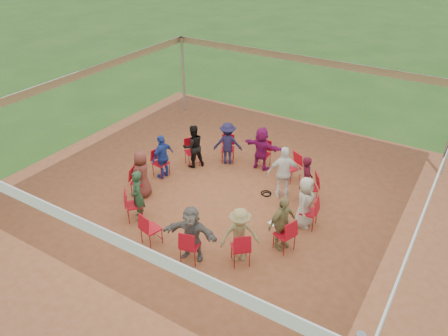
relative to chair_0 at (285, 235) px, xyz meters
The scene contains 30 objects.
ground 2.50m from the chair_0, 159.48° to the left, with size 80.00×80.00×0.00m, color #265019.
dirt_patch 2.50m from the chair_0, 159.48° to the left, with size 13.00×13.00×0.00m, color brown.
tent 3.12m from the chair_0, 159.48° to the left, with size 10.33×10.33×3.00m.
chair_0 is the anchor object (origin of this frame).
chair_1 1.18m from the chair_0, 83.32° to the left, with size 0.42×0.44×0.90m, color #B20B1C, non-canonical shape.
chair_2 2.29m from the chair_0, 97.17° to the left, with size 0.42×0.44×0.90m, color #B20B1C, non-canonical shape.
chair_3 3.27m from the chair_0, 111.02° to the left, with size 0.42×0.44×0.90m, color #B20B1C, non-canonical shape.
chair_4 4.05m from the chair_0, 124.86° to the left, with size 0.42×0.44×0.90m, color #B20B1C, non-canonical shape.
chair_5 4.61m from the chair_0, 138.71° to the left, with size 0.42×0.44×0.90m, color #B20B1C, non-canonical shape.
chair_6 4.89m from the chair_0, 152.55° to the left, with size 0.42×0.44×0.90m, color #B20B1C, non-canonical shape.
chair_7 4.89m from the chair_0, 166.40° to the left, with size 0.42×0.44×0.90m, color #B20B1C, non-canonical shape.
chair_8 4.61m from the chair_0, behind, with size 0.42×0.44×0.90m, color #B20B1C, non-canonical shape.
chair_9 4.05m from the chair_0, 165.91° to the right, with size 0.42×0.44×0.90m, color #B20B1C, non-canonical shape.
chair_10 3.27m from the chair_0, 152.06° to the right, with size 0.42×0.44×0.90m, color #B20B1C, non-canonical shape.
chair_11 2.29m from the chair_0, 138.21° to the right, with size 0.42×0.44×0.90m, color #B20B1C, non-canonical shape.
chair_12 1.18m from the chair_0, 124.37° to the right, with size 0.42×0.44×0.90m, color #B20B1C, non-canonical shape.
person_seated_0 0.30m from the chair_0, 159.48° to the left, with size 0.84×0.43×1.43m, color #908756.
person_seated_1 1.19m from the chair_0, 89.11° to the left, with size 0.70×0.39×1.43m, color #ABA999.
person_seated_2 2.25m from the chair_0, 99.89° to the left, with size 0.52×0.34×1.43m, color #410B1B.
person_seated_3 3.96m from the chair_0, 125.85° to the left, with size 1.33×0.50×1.43m, color #871463.
person_seated_4 4.50m from the chair_0, 139.25° to the left, with size 0.93×0.46×1.43m, color #19183D.
person_seated_5 4.78m from the chair_0, 152.73° to the left, with size 0.70×0.40×1.43m, color black.
person_seated_6 4.78m from the chair_0, 166.23° to the left, with size 0.84×0.43×1.43m, color #213D9F.
person_seated_7 4.50m from the chair_0, behind, with size 0.70×0.39×1.43m, color brown.
person_seated_8 3.96m from the chair_0, 166.89° to the right, with size 0.52×0.34×1.43m, color #22452B.
person_seated_9 2.25m from the chair_0, 140.94° to the right, with size 1.33×0.50×1.43m, color slate.
person_seated_10 1.19m from the chair_0, 130.15° to the right, with size 0.93×0.46×1.43m, color #908756.
standing_person 2.35m from the chair_0, 115.97° to the left, with size 0.94×0.48×1.60m, color white.
cable_coil 2.47m from the chair_0, 127.03° to the left, with size 0.42×0.42×0.03m.
laptop 0.36m from the chair_0, 159.48° to the left, with size 0.36×0.40×0.23m.
Camera 1 is at (5.43, -8.66, 7.16)m, focal length 35.00 mm.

